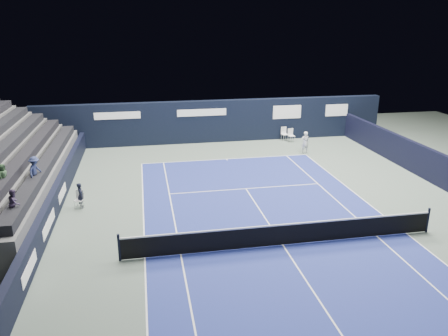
% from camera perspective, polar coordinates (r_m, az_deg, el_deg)
% --- Properties ---
extents(ground, '(48.00, 48.00, 0.00)m').
position_cam_1_polar(ground, '(19.69, 5.88, -7.27)').
color(ground, '#526157').
rests_on(ground, ground).
extents(court_surface, '(10.97, 23.77, 0.01)m').
position_cam_1_polar(court_surface, '(17.99, 7.70, -9.96)').
color(court_surface, navy).
rests_on(court_surface, ground).
extents(enclosure_wall_right, '(0.30, 22.00, 1.80)m').
position_cam_1_polar(enclosure_wall_right, '(27.30, 25.09, 0.47)').
color(enclosure_wall_right, black).
rests_on(enclosure_wall_right, ground).
extents(folding_chair_back_a, '(0.53, 0.55, 1.01)m').
position_cam_1_polar(folding_chair_back_a, '(33.54, 7.84, 4.77)').
color(folding_chair_back_a, white).
rests_on(folding_chair_back_a, ground).
extents(folding_chair_back_b, '(0.50, 0.49, 0.99)m').
position_cam_1_polar(folding_chair_back_b, '(33.18, 8.74, 4.38)').
color(folding_chair_back_b, silver).
rests_on(folding_chair_back_b, ground).
extents(line_judge_chair, '(0.48, 0.47, 0.88)m').
position_cam_1_polar(line_judge_chair, '(22.18, -18.37, -3.72)').
color(line_judge_chair, silver).
rests_on(line_judge_chair, ground).
extents(line_judge, '(0.35, 0.49, 1.25)m').
position_cam_1_polar(line_judge, '(22.12, -18.22, -3.41)').
color(line_judge, black).
rests_on(line_judge, ground).
extents(court_markings, '(11.03, 23.83, 0.00)m').
position_cam_1_polar(court_markings, '(17.99, 7.70, -9.94)').
color(court_markings, white).
rests_on(court_markings, court_surface).
extents(tennis_net, '(12.90, 0.10, 1.10)m').
position_cam_1_polar(tennis_net, '(17.76, 7.77, -8.52)').
color(tennis_net, black).
rests_on(tennis_net, ground).
extents(back_sponsor_wall, '(26.00, 0.63, 3.10)m').
position_cam_1_polar(back_sponsor_wall, '(32.64, -1.21, 6.14)').
color(back_sponsor_wall, black).
rests_on(back_sponsor_wall, ground).
extents(side_barrier_left, '(0.33, 22.00, 1.20)m').
position_cam_1_polar(side_barrier_left, '(22.78, -20.78, -3.13)').
color(side_barrier_left, black).
rests_on(side_barrier_left, ground).
extents(tennis_player, '(0.58, 0.80, 1.50)m').
position_cam_1_polar(tennis_player, '(30.36, 10.53, 3.33)').
color(tennis_player, white).
rests_on(tennis_player, ground).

